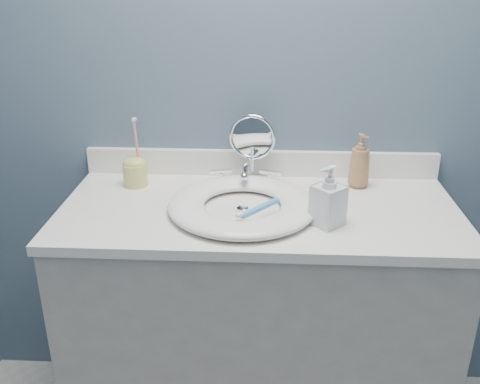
# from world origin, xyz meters

# --- Properties ---
(back_wall) EXTENTS (2.20, 0.02, 2.40)m
(back_wall) POSITION_xyz_m (0.00, 1.25, 1.20)
(back_wall) COLOR #4C6472
(back_wall) RESTS_ON ground
(vanity_cabinet) EXTENTS (1.20, 0.55, 0.85)m
(vanity_cabinet) POSITION_xyz_m (0.00, 0.97, 0.42)
(vanity_cabinet) COLOR #B2ACA3
(vanity_cabinet) RESTS_ON ground
(countertop) EXTENTS (1.22, 0.57, 0.03)m
(countertop) POSITION_xyz_m (0.00, 0.97, 0.86)
(countertop) COLOR white
(countertop) RESTS_ON vanity_cabinet
(backsplash) EXTENTS (1.22, 0.02, 0.09)m
(backsplash) POSITION_xyz_m (0.00, 1.24, 0.93)
(backsplash) COLOR white
(backsplash) RESTS_ON countertop
(basin) EXTENTS (0.45, 0.45, 0.04)m
(basin) POSITION_xyz_m (-0.05, 0.94, 0.90)
(basin) COLOR white
(basin) RESTS_ON countertop
(drain) EXTENTS (0.04, 0.04, 0.01)m
(drain) POSITION_xyz_m (-0.05, 0.94, 0.88)
(drain) COLOR silver
(drain) RESTS_ON countertop
(faucet) EXTENTS (0.25, 0.13, 0.07)m
(faucet) POSITION_xyz_m (-0.05, 1.14, 0.91)
(faucet) COLOR silver
(faucet) RESTS_ON countertop
(makeup_mirror) EXTENTS (0.16, 0.09, 0.23)m
(makeup_mirror) POSITION_xyz_m (-0.03, 1.19, 1.01)
(makeup_mirror) COLOR silver
(makeup_mirror) RESTS_ON countertop
(soap_bottle_amber) EXTENTS (0.09, 0.09, 0.18)m
(soap_bottle_amber) POSITION_xyz_m (0.33, 1.15, 0.97)
(soap_bottle_amber) COLOR #9D7047
(soap_bottle_amber) RESTS_ON countertop
(soap_bottle_clear) EXTENTS (0.11, 0.11, 0.18)m
(soap_bottle_clear) POSITION_xyz_m (0.20, 0.87, 0.97)
(soap_bottle_clear) COLOR silver
(soap_bottle_clear) RESTS_ON countertop
(toothbrush_holder) EXTENTS (0.08, 0.08, 0.23)m
(toothbrush_holder) POSITION_xyz_m (-0.42, 1.12, 0.93)
(toothbrush_holder) COLOR #D0CC68
(toothbrush_holder) RESTS_ON countertop
(toothbrush_lying) EXTENTS (0.12, 0.14, 0.02)m
(toothbrush_lying) POSITION_xyz_m (-0.00, 0.86, 0.92)
(toothbrush_lying) COLOR #3B98D1
(toothbrush_lying) RESTS_ON basin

